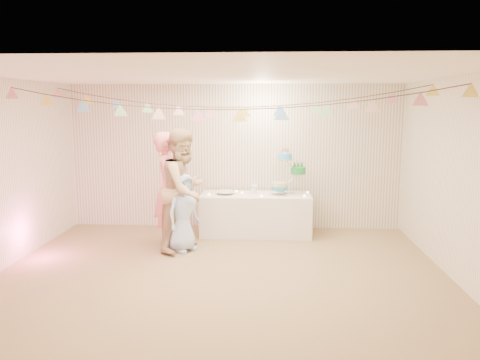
# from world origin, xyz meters

# --- Properties ---
(floor) EXTENTS (6.00, 6.00, 0.00)m
(floor) POSITION_xyz_m (0.00, 0.00, 0.00)
(floor) COLOR olive
(floor) RESTS_ON ground
(ceiling) EXTENTS (6.00, 6.00, 0.00)m
(ceiling) POSITION_xyz_m (0.00, 0.00, 2.60)
(ceiling) COLOR white
(ceiling) RESTS_ON ground
(back_wall) EXTENTS (6.00, 6.00, 0.00)m
(back_wall) POSITION_xyz_m (0.00, 2.50, 1.30)
(back_wall) COLOR white
(back_wall) RESTS_ON ground
(front_wall) EXTENTS (6.00, 6.00, 0.00)m
(front_wall) POSITION_xyz_m (0.00, -2.50, 1.30)
(front_wall) COLOR white
(front_wall) RESTS_ON ground
(right_wall) EXTENTS (5.00, 5.00, 0.00)m
(right_wall) POSITION_xyz_m (3.00, 0.00, 1.30)
(right_wall) COLOR white
(right_wall) RESTS_ON ground
(table) EXTENTS (1.89, 0.76, 0.71)m
(table) POSITION_xyz_m (0.40, 2.02, 0.35)
(table) COLOR silver
(table) RESTS_ON floor
(cake_stand) EXTENTS (0.66, 0.39, 0.74)m
(cake_stand) POSITION_xyz_m (0.95, 2.07, 1.12)
(cake_stand) COLOR silver
(cake_stand) RESTS_ON table
(cake_bottom) EXTENTS (0.31, 0.31, 0.15)m
(cake_bottom) POSITION_xyz_m (0.80, 2.01, 0.84)
(cake_bottom) COLOR teal
(cake_bottom) RESTS_ON cake_stand
(cake_middle) EXTENTS (0.27, 0.27, 0.22)m
(cake_middle) POSITION_xyz_m (1.13, 2.16, 1.11)
(cake_middle) COLOR #1C8235
(cake_middle) RESTS_ON cake_stand
(cake_top_tier) EXTENTS (0.25, 0.25, 0.19)m
(cake_top_tier) POSITION_xyz_m (0.89, 2.04, 1.38)
(cake_top_tier) COLOR #4BB0EE
(cake_top_tier) RESTS_ON cake_stand
(platter) EXTENTS (0.33, 0.33, 0.02)m
(platter) POSITION_xyz_m (-0.12, 1.97, 0.76)
(platter) COLOR white
(platter) RESTS_ON table
(posy) EXTENTS (0.15, 0.15, 0.17)m
(posy) POSITION_xyz_m (0.36, 2.07, 0.83)
(posy) COLOR white
(posy) RESTS_ON table
(person_adult_a) EXTENTS (0.48, 0.69, 1.82)m
(person_adult_a) POSITION_xyz_m (-0.97, 1.30, 0.91)
(person_adult_a) COLOR #EF7D81
(person_adult_a) RESTS_ON floor
(person_adult_b) EXTENTS (1.02, 1.12, 1.89)m
(person_adult_b) POSITION_xyz_m (-0.68, 1.08, 0.94)
(person_adult_b) COLOR tan
(person_adult_b) RESTS_ON floor
(person_child) EXTENTS (0.65, 0.71, 1.22)m
(person_child) POSITION_xyz_m (-0.70, 1.01, 0.61)
(person_child) COLOR #ACC4F4
(person_child) RESTS_ON floor
(bunting_back) EXTENTS (5.60, 1.10, 0.40)m
(bunting_back) POSITION_xyz_m (0.00, 1.10, 2.35)
(bunting_back) COLOR pink
(bunting_back) RESTS_ON ceiling
(bunting_front) EXTENTS (5.60, 0.90, 0.36)m
(bunting_front) POSITION_xyz_m (0.00, -0.20, 2.32)
(bunting_front) COLOR #72A5E5
(bunting_front) RESTS_ON ceiling
(tealight_0) EXTENTS (0.04, 0.04, 0.03)m
(tealight_0) POSITION_xyz_m (-0.40, 1.87, 0.72)
(tealight_0) COLOR #FFD88C
(tealight_0) RESTS_ON table
(tealight_1) EXTENTS (0.04, 0.04, 0.03)m
(tealight_1) POSITION_xyz_m (0.05, 2.20, 0.72)
(tealight_1) COLOR #FFD88C
(tealight_1) RESTS_ON table
(tealight_2) EXTENTS (0.04, 0.04, 0.03)m
(tealight_2) POSITION_xyz_m (0.50, 1.80, 0.72)
(tealight_2) COLOR #FFD88C
(tealight_2) RESTS_ON table
(tealight_3) EXTENTS (0.04, 0.04, 0.03)m
(tealight_3) POSITION_xyz_m (0.75, 2.24, 0.72)
(tealight_3) COLOR #FFD88C
(tealight_3) RESTS_ON table
(tealight_4) EXTENTS (0.04, 0.04, 0.03)m
(tealight_4) POSITION_xyz_m (1.22, 1.84, 0.72)
(tealight_4) COLOR #FFD88C
(tealight_4) RESTS_ON table
(tealight_5) EXTENTS (0.04, 0.04, 0.03)m
(tealight_5) POSITION_xyz_m (1.30, 2.17, 0.72)
(tealight_5) COLOR #FFD88C
(tealight_5) RESTS_ON table
(tealight_6) EXTENTS (0.04, 0.04, 0.03)m
(tealight_6) POSITION_xyz_m (0.16, 2.07, 0.72)
(tealight_6) COLOR #FFD88C
(tealight_6) RESTS_ON table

